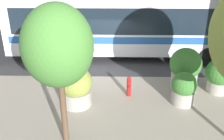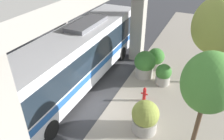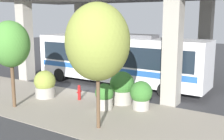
% 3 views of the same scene
% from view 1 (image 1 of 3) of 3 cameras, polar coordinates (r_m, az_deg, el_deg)
% --- Properties ---
extents(ground_plane, '(80.00, 80.00, 0.00)m').
position_cam_1_polar(ground_plane, '(13.66, -1.44, -1.40)').
color(ground_plane, '#38383A').
rests_on(ground_plane, ground).
extents(sidewalk_strip, '(6.00, 40.00, 0.02)m').
position_cam_1_polar(sidewalk_strip, '(11.11, -2.07, -8.73)').
color(sidewalk_strip, gray).
rests_on(sidewalk_strip, ground).
extents(bus, '(2.71, 12.84, 3.75)m').
position_cam_1_polar(bus, '(15.34, 3.19, 10.03)').
color(bus, silver).
rests_on(bus, ground).
extents(fire_hydrant, '(0.39, 0.19, 0.93)m').
position_cam_1_polar(fire_hydrant, '(11.95, 3.46, -3.33)').
color(fire_hydrant, '#B21919').
rests_on(fire_hydrant, ground).
extents(planter_front, '(1.01, 1.01, 1.41)m').
position_cam_1_polar(planter_front, '(11.67, 14.37, -3.67)').
color(planter_front, '#9E998E').
rests_on(planter_front, ground).
extents(planter_middle, '(1.40, 1.40, 1.88)m').
position_cam_1_polar(planter_middle, '(12.78, 14.65, 0.38)').
color(planter_middle, '#9E998E').
rests_on(planter_middle, ground).
extents(planter_back, '(1.21, 1.21, 1.56)m').
position_cam_1_polar(planter_back, '(12.93, 20.99, -1.01)').
color(planter_back, '#9E998E').
rests_on(planter_back, ground).
extents(planter_extra, '(1.31, 1.31, 1.70)m').
position_cam_1_polar(planter_extra, '(11.28, -7.30, -3.40)').
color(planter_extra, '#9E998E').
rests_on(planter_extra, ground).
extents(street_tree_far, '(2.07, 2.07, 4.74)m').
position_cam_1_polar(street_tree_far, '(8.12, -11.00, 4.69)').
color(street_tree_far, brown).
rests_on(street_tree_far, ground).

